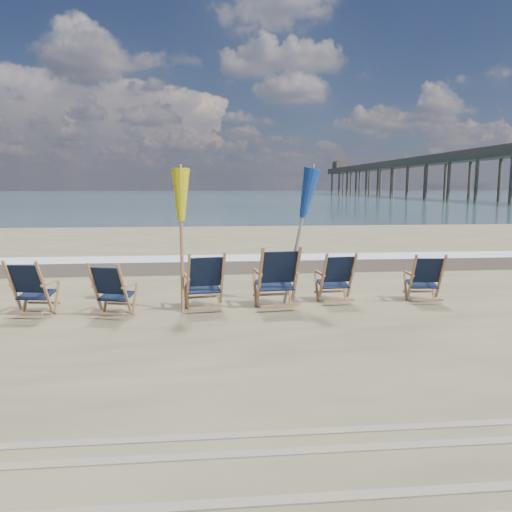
# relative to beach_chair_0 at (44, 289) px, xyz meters

# --- Properties ---
(ocean) EXTENTS (400.00, 400.00, 0.00)m
(ocean) POSITION_rel_beach_chair_0_xyz_m (3.39, 126.13, -0.47)
(ocean) COLOR #3C5863
(ocean) RESTS_ON ground
(surf_foam) EXTENTS (200.00, 1.40, 0.01)m
(surf_foam) POSITION_rel_beach_chair_0_xyz_m (3.39, 6.43, -0.47)
(surf_foam) COLOR silver
(surf_foam) RESTS_ON ground
(wet_sand_strip) EXTENTS (200.00, 2.60, 0.00)m
(wet_sand_strip) POSITION_rel_beach_chair_0_xyz_m (3.39, 4.93, -0.47)
(wet_sand_strip) COLOR #42362A
(wet_sand_strip) RESTS_ON ground
(tire_tracks) EXTENTS (80.00, 1.30, 0.01)m
(tire_tracks) POSITION_rel_beach_chair_0_xyz_m (3.39, -4.67, -0.47)
(tire_tracks) COLOR gray
(tire_tracks) RESTS_ON ground
(beach_chair_0) EXTENTS (0.73, 0.79, 0.94)m
(beach_chair_0) POSITION_rel_beach_chair_0_xyz_m (0.00, 0.00, 0.00)
(beach_chair_0) COLOR black
(beach_chair_0) RESTS_ON ground
(beach_chair_1) EXTENTS (0.75, 0.79, 0.90)m
(beach_chair_1) POSITION_rel_beach_chair_0_xyz_m (1.26, -0.18, -0.02)
(beach_chair_1) COLOR black
(beach_chair_1) RESTS_ON ground
(beach_chair_2) EXTENTS (0.77, 0.83, 1.02)m
(beach_chair_2) POSITION_rel_beach_chair_0_xyz_m (2.81, 0.20, 0.04)
(beach_chair_2) COLOR black
(beach_chair_2) RESTS_ON ground
(beach_chair_3) EXTENTS (0.78, 0.86, 1.11)m
(beach_chair_3) POSITION_rel_beach_chair_0_xyz_m (4.05, 0.16, 0.08)
(beach_chair_3) COLOR black
(beach_chair_3) RESTS_ON ground
(beach_chair_4) EXTENTS (0.66, 0.73, 0.94)m
(beach_chair_4) POSITION_rel_beach_chair_0_xyz_m (5.11, 0.48, 0.00)
(beach_chair_4) COLOR black
(beach_chair_4) RESTS_ON ground
(beach_chair_5) EXTENTS (0.64, 0.71, 0.91)m
(beach_chair_5) POSITION_rel_beach_chair_0_xyz_m (6.67, 0.32, -0.02)
(beach_chair_5) COLOR black
(beach_chair_5) RESTS_ON ground
(umbrella_yellow) EXTENTS (0.30, 0.30, 2.34)m
(umbrella_yellow) POSITION_rel_beach_chair_0_xyz_m (2.15, 0.22, 1.33)
(umbrella_yellow) COLOR #A7744A
(umbrella_yellow) RESTS_ON ground
(umbrella_blue) EXTENTS (0.30, 0.30, 2.40)m
(umbrella_blue) POSITION_rel_beach_chair_0_xyz_m (4.12, 0.53, 1.39)
(umbrella_blue) COLOR #A5A5AD
(umbrella_blue) RESTS_ON ground
(fishing_pier) EXTENTS (4.40, 140.00, 9.30)m
(fishing_pier) POSITION_rel_beach_chair_0_xyz_m (41.39, 72.13, 4.18)
(fishing_pier) COLOR #50463A
(fishing_pier) RESTS_ON ground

